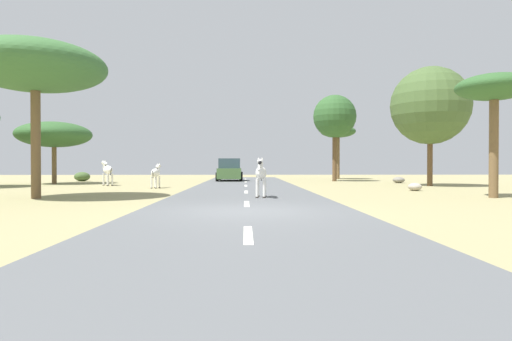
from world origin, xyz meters
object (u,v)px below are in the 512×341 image
at_px(tree_6, 430,106).
at_px(tree_7, 54,135).
at_px(tree_2, 494,90).
at_px(zebra_2, 156,173).
at_px(car_0, 230,171).
at_px(tree_5, 335,117).
at_px(zebra_1, 107,170).
at_px(tree_4, 35,67).
at_px(tree_3, 338,132).
at_px(bush_0, 82,177).
at_px(rock_0, 399,180).
at_px(zebra_0, 261,174).
at_px(rock_1, 415,187).

xyz_separation_m(tree_6, tree_7, (-24.29, 3.67, -1.55)).
bearing_deg(tree_2, zebra_2, 152.94).
relative_size(car_0, tree_5, 0.64).
xyz_separation_m(zebra_1, tree_4, (0.59, -10.36, 4.04)).
height_order(tree_5, tree_7, tree_5).
xyz_separation_m(zebra_2, tree_7, (-8.04, 5.60, 2.51)).
relative_size(tree_3, tree_4, 0.83).
xyz_separation_m(tree_7, bush_0, (0.12, 4.70, -2.98)).
distance_m(tree_4, rock_0, 23.92).
bearing_deg(tree_2, rock_0, 84.75).
bearing_deg(tree_2, tree_5, 98.57).
relative_size(tree_5, tree_7, 1.38).
bearing_deg(car_0, tree_2, -57.72).
relative_size(zebra_0, zebra_1, 1.00).
bearing_deg(tree_2, bush_0, 141.78).
distance_m(zebra_1, rock_1, 18.02).
relative_size(zebra_2, tree_4, 0.25).
height_order(tree_6, tree_7, tree_6).
distance_m(tree_3, tree_7, 23.59).
height_order(tree_4, tree_5, tree_5).
bearing_deg(rock_1, tree_2, -75.15).
bearing_deg(zebra_2, rock_1, -7.07).
relative_size(tree_4, tree_5, 0.87).
xyz_separation_m(tree_5, rock_1, (1.37, -12.65, -4.90)).
relative_size(tree_6, bush_0, 5.96).
relative_size(tree_7, rock_0, 5.81).
xyz_separation_m(tree_2, tree_7, (-22.70, 13.09, -0.85)).
xyz_separation_m(tree_3, tree_7, (-21.53, -9.61, -0.93)).
bearing_deg(tree_3, rock_1, -90.18).
xyz_separation_m(tree_5, tree_6, (4.20, -7.89, -0.20)).
xyz_separation_m(zebra_2, tree_2, (14.66, -7.49, 3.36)).
height_order(zebra_2, bush_0, zebra_2).
height_order(zebra_0, rock_0, zebra_0).
bearing_deg(bush_0, tree_5, -1.35).
relative_size(zebra_2, rock_0, 1.76).
xyz_separation_m(car_0, tree_2, (10.90, -17.33, 3.35)).
bearing_deg(zebra_1, rock_0, -26.67).
bearing_deg(rock_0, zebra_1, -170.11).
height_order(zebra_1, tree_6, tree_6).
relative_size(car_0, tree_3, 0.88).
distance_m(tree_4, tree_7, 14.03).
relative_size(zebra_2, car_0, 0.34).
relative_size(car_0, rock_1, 6.30).
bearing_deg(tree_5, tree_2, -81.43).
distance_m(tree_5, tree_6, 8.94).
bearing_deg(car_0, tree_7, -160.14).
distance_m(zebra_0, tree_5, 19.14).
relative_size(zebra_1, rock_1, 2.35).
xyz_separation_m(tree_3, tree_4, (-16.51, -22.61, 0.72)).
xyz_separation_m(zebra_1, bush_0, (-4.31, 7.34, -0.60)).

